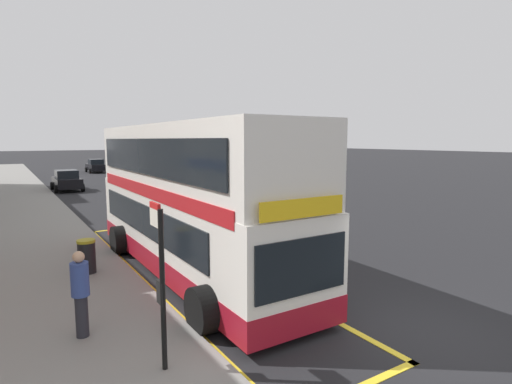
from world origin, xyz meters
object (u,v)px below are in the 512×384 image
(parked_car_black_across, at_px, (96,166))
(pedestrian_waiting_near_sign, at_px, (80,291))
(double_decker_bus, at_px, (188,204))
(parked_car_navy_distant, at_px, (126,168))
(parked_car_black_kerbside, at_px, (67,180))
(bus_stop_sign, at_px, (161,274))
(litter_bin, at_px, (87,256))

(parked_car_black_across, relative_size, pedestrian_waiting_near_sign, 2.45)
(double_decker_bus, xyz_separation_m, parked_car_navy_distant, (7.42, 35.47, -1.26))
(parked_car_black_kerbside, bearing_deg, bus_stop_sign, -95.37)
(parked_car_black_across, bearing_deg, pedestrian_waiting_near_sign, -102.33)
(pedestrian_waiting_near_sign, bearing_deg, parked_car_black_kerbside, 83.12)
(parked_car_black_across, xyz_separation_m, pedestrian_waiting_near_sign, (-8.74, -43.96, 0.27))
(double_decker_bus, xyz_separation_m, parked_car_black_kerbside, (-0.33, 23.42, -1.26))
(double_decker_bus, xyz_separation_m, bus_stop_sign, (-2.55, -4.88, -0.29))
(parked_car_navy_distant, bearing_deg, parked_car_black_kerbside, 60.02)
(pedestrian_waiting_near_sign, bearing_deg, double_decker_bus, 40.43)
(bus_stop_sign, relative_size, parked_car_black_across, 0.67)
(double_decker_bus, distance_m, litter_bin, 3.25)
(parked_car_black_across, bearing_deg, bus_stop_sign, -100.71)
(parked_car_black_across, height_order, litter_bin, parked_car_black_across)
(parked_car_navy_distant, bearing_deg, pedestrian_waiting_near_sign, 76.87)
(parked_car_black_across, xyz_separation_m, parked_car_navy_distant, (2.19, -5.49, 0.00))
(bus_stop_sign, bearing_deg, parked_car_navy_distant, 76.13)
(litter_bin, bearing_deg, parked_car_black_across, 78.73)
(parked_car_black_kerbside, height_order, pedestrian_waiting_near_sign, pedestrian_waiting_near_sign)
(bus_stop_sign, relative_size, litter_bin, 2.86)
(parked_car_black_across, bearing_deg, double_decker_bus, -98.35)
(bus_stop_sign, distance_m, pedestrian_waiting_near_sign, 2.23)
(bus_stop_sign, bearing_deg, pedestrian_waiting_near_sign, 117.23)
(parked_car_black_kerbside, relative_size, litter_bin, 4.29)
(parked_car_black_kerbside, bearing_deg, double_decker_bus, -90.08)
(double_decker_bus, relative_size, pedestrian_waiting_near_sign, 6.34)
(parked_car_navy_distant, height_order, pedestrian_waiting_near_sign, pedestrian_waiting_near_sign)
(bus_stop_sign, relative_size, pedestrian_waiting_near_sign, 1.63)
(double_decker_bus, distance_m, pedestrian_waiting_near_sign, 4.73)
(parked_car_black_kerbside, xyz_separation_m, parked_car_navy_distant, (7.75, 12.05, 0.00))
(parked_car_black_across, relative_size, parked_car_navy_distant, 1.00)
(parked_car_black_across, distance_m, parked_car_navy_distant, 5.91)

